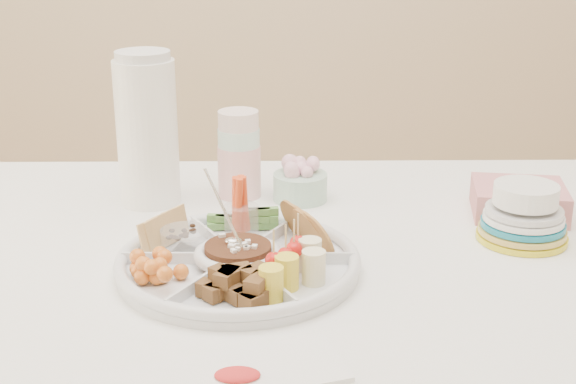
{
  "coord_description": "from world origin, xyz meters",
  "views": [
    {
      "loc": [
        -0.0,
        -1.22,
        1.31
      ],
      "look_at": [
        0.01,
        0.03,
        0.86
      ],
      "focal_mm": 50.0,
      "sensor_mm": 36.0,
      "label": 1
    }
  ],
  "objects": [
    {
      "name": "thermos",
      "position": [
        -0.25,
        0.25,
        0.91
      ],
      "size": [
        0.12,
        0.12,
        0.3
      ],
      "primitive_type": "cylinder",
      "rotation": [
        0.0,
        0.0,
        0.07
      ],
      "color": "white",
      "rests_on": "dining_table"
    },
    {
      "name": "party_tray",
      "position": [
        -0.07,
        -0.07,
        0.78
      ],
      "size": [
        0.39,
        0.39,
        0.04
      ],
      "primitive_type": "cylinder",
      "rotation": [
        0.0,
        0.0,
        -0.01
      ],
      "color": "silver",
      "rests_on": "dining_table"
    },
    {
      "name": "tortillas",
      "position": [
        0.05,
        -0.01,
        0.8
      ],
      "size": [
        0.1,
        0.1,
        0.06
      ],
      "primitive_type": null,
      "rotation": [
        0.0,
        0.0,
        -0.01
      ],
      "color": "tan",
      "rests_on": "party_tray"
    },
    {
      "name": "plate_stack",
      "position": [
        0.42,
        0.05,
        0.81
      ],
      "size": [
        0.19,
        0.19,
        0.1
      ],
      "primitive_type": "cylinder",
      "rotation": [
        0.0,
        0.0,
        0.26
      ],
      "color": "#F5CA4A",
      "rests_on": "dining_table"
    },
    {
      "name": "cup_stack",
      "position": [
        -0.08,
        0.28,
        0.87
      ],
      "size": [
        0.1,
        0.1,
        0.23
      ],
      "primitive_type": "cylinder",
      "rotation": [
        0.0,
        0.0,
        -0.26
      ],
      "color": "beige",
      "rests_on": "dining_table"
    },
    {
      "name": "carrot_cucumber",
      "position": [
        -0.06,
        0.06,
        0.82
      ],
      "size": [
        0.12,
        0.12,
        0.1
      ],
      "primitive_type": null,
      "rotation": [
        0.0,
        0.0,
        -0.01
      ],
      "color": "#F04D1E",
      "rests_on": "party_tray"
    },
    {
      "name": "cherries",
      "position": [
        -0.18,
        -0.13,
        0.79
      ],
      "size": [
        0.11,
        0.11,
        0.04
      ],
      "primitive_type": null,
      "rotation": [
        0.0,
        0.0,
        -0.01
      ],
      "color": "orange",
      "rests_on": "party_tray"
    },
    {
      "name": "napkin_stack",
      "position": [
        0.45,
        0.17,
        0.79
      ],
      "size": [
        0.19,
        0.17,
        0.06
      ],
      "primitive_type": "cube",
      "rotation": [
        0.0,
        0.0,
        -0.15
      ],
      "color": "#D17E80",
      "rests_on": "dining_table"
    },
    {
      "name": "banana_tomato",
      "position": [
        0.04,
        -0.14,
        0.82
      ],
      "size": [
        0.12,
        0.12,
        0.1
      ],
      "primitive_type": null,
      "rotation": [
        0.0,
        0.0,
        -0.01
      ],
      "color": "#CDC467",
      "rests_on": "party_tray"
    },
    {
      "name": "pita_raisins",
      "position": [
        -0.18,
        -0.0,
        0.8
      ],
      "size": [
        0.11,
        0.11,
        0.06
      ],
      "primitive_type": null,
      "rotation": [
        0.0,
        0.0,
        -0.01
      ],
      "color": "#E4A66A",
      "rests_on": "party_tray"
    },
    {
      "name": "flower_bowl",
      "position": [
        0.04,
        0.26,
        0.8
      ],
      "size": [
        0.13,
        0.13,
        0.08
      ],
      "primitive_type": "cylinder",
      "rotation": [
        0.0,
        0.0,
        -0.21
      ],
      "color": "#AADAB7",
      "rests_on": "dining_table"
    },
    {
      "name": "granola_chunks",
      "position": [
        -0.07,
        -0.2,
        0.79
      ],
      "size": [
        0.11,
        0.11,
        0.05
      ],
      "primitive_type": null,
      "rotation": [
        0.0,
        0.0,
        -0.01
      ],
      "color": "brown",
      "rests_on": "party_tray"
    },
    {
      "name": "bean_dip",
      "position": [
        -0.07,
        -0.07,
        0.79
      ],
      "size": [
        0.11,
        0.11,
        0.04
      ],
      "primitive_type": "cylinder",
      "rotation": [
        0.0,
        0.0,
        -0.01
      ],
      "color": "#592614",
      "rests_on": "party_tray"
    },
    {
      "name": "placemat",
      "position": [
        -0.08,
        -0.38,
        0.76
      ],
      "size": [
        0.35,
        0.2,
        0.01
      ],
      "primitive_type": "cube",
      "rotation": [
        0.0,
        0.0,
        0.3
      ],
      "color": "silver",
      "rests_on": "dining_table"
    }
  ]
}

